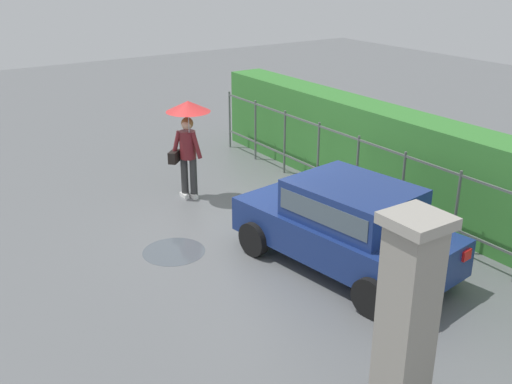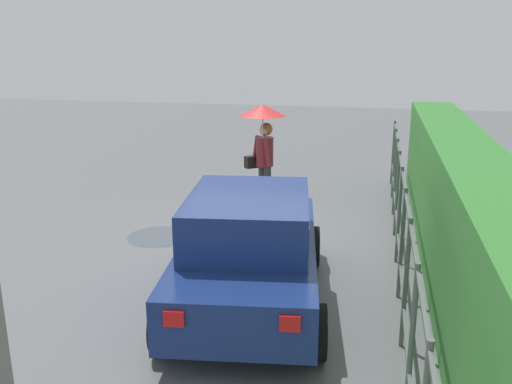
% 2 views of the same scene
% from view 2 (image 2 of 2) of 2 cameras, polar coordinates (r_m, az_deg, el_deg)
% --- Properties ---
extents(ground_plane, '(40.00, 40.00, 0.00)m').
position_cam_2_polar(ground_plane, '(9.17, -1.08, -5.30)').
color(ground_plane, slate).
extents(car, '(3.91, 2.27, 1.48)m').
position_cam_2_polar(car, '(6.83, -0.71, -5.54)').
color(car, navy).
rests_on(car, ground).
extents(pedestrian, '(0.90, 0.90, 2.10)m').
position_cam_2_polar(pedestrian, '(10.67, 0.77, 6.17)').
color(pedestrian, '#333333').
rests_on(pedestrian, ground).
extents(fence_section, '(11.05, 0.05, 1.50)m').
position_cam_2_polar(fence_section, '(7.80, 15.00, -3.21)').
color(fence_section, '#59605B').
rests_on(fence_section, ground).
extents(hedge_row, '(12.00, 0.90, 1.90)m').
position_cam_2_polar(hedge_row, '(7.84, 21.08, -2.68)').
color(hedge_row, '#387F33').
rests_on(hedge_row, ground).
extents(puddle_near, '(1.09, 1.09, 0.00)m').
position_cam_2_polar(puddle_near, '(9.57, -10.19, -4.62)').
color(puddle_near, '#4C545B').
rests_on(puddle_near, ground).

